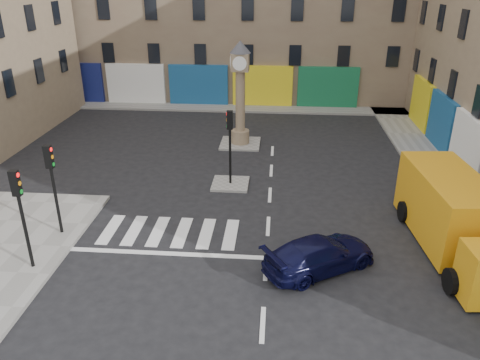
# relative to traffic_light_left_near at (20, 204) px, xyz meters

# --- Properties ---
(ground) EXTENTS (120.00, 120.00, 0.00)m
(ground) POSITION_rel_traffic_light_left_near_xyz_m (8.30, -0.20, -2.62)
(ground) COLOR black
(ground) RESTS_ON ground
(sidewalk_right) EXTENTS (2.60, 30.00, 0.15)m
(sidewalk_right) POSITION_rel_traffic_light_left_near_xyz_m (17.00, 9.80, -2.55)
(sidewalk_right) COLOR gray
(sidewalk_right) RESTS_ON ground
(sidewalk_far) EXTENTS (32.00, 2.40, 0.15)m
(sidewalk_far) POSITION_rel_traffic_light_left_near_xyz_m (4.30, 22.00, -2.55)
(sidewalk_far) COLOR gray
(sidewalk_far) RESTS_ON ground
(island_near) EXTENTS (1.80, 1.80, 0.12)m
(island_near) POSITION_rel_traffic_light_left_near_xyz_m (6.30, 7.80, -2.56)
(island_near) COLOR gray
(island_near) RESTS_ON ground
(island_far) EXTENTS (2.40, 2.40, 0.12)m
(island_far) POSITION_rel_traffic_light_left_near_xyz_m (6.30, 13.80, -2.56)
(island_far) COLOR gray
(island_far) RESTS_ON ground
(traffic_light_left_near) EXTENTS (0.28, 0.22, 3.70)m
(traffic_light_left_near) POSITION_rel_traffic_light_left_near_xyz_m (0.00, 0.00, 0.00)
(traffic_light_left_near) COLOR black
(traffic_light_left_near) RESTS_ON sidewalk_left
(traffic_light_left_far) EXTENTS (0.28, 0.22, 3.70)m
(traffic_light_left_far) POSITION_rel_traffic_light_left_near_xyz_m (0.00, 2.40, 0.00)
(traffic_light_left_far) COLOR black
(traffic_light_left_far) RESTS_ON sidewalk_left
(traffic_light_island) EXTENTS (0.28, 0.22, 3.70)m
(traffic_light_island) POSITION_rel_traffic_light_left_near_xyz_m (6.30, 7.80, -0.03)
(traffic_light_island) COLOR black
(traffic_light_island) RESTS_ON island_near
(clock_pillar) EXTENTS (1.20, 1.20, 6.10)m
(clock_pillar) POSITION_rel_traffic_light_left_near_xyz_m (6.30, 13.80, 0.93)
(clock_pillar) COLOR #8C775B
(clock_pillar) RESTS_ON island_far
(navy_sedan) EXTENTS (4.50, 3.74, 1.23)m
(navy_sedan) POSITION_rel_traffic_light_left_near_xyz_m (10.20, 0.88, -2.01)
(navy_sedan) COLOR black
(navy_sedan) RESTS_ON ground
(yellow_van) EXTENTS (2.98, 7.51, 2.68)m
(yellow_van) POSITION_rel_traffic_light_left_near_xyz_m (15.31, 2.77, -1.29)
(yellow_van) COLOR orange
(yellow_van) RESTS_ON ground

